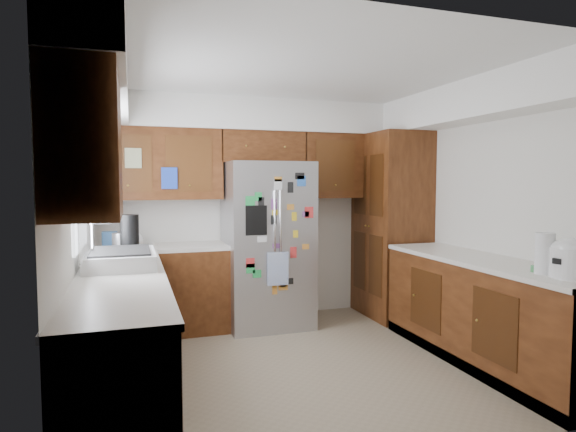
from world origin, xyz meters
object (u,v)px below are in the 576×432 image
at_px(fridge, 267,245).
at_px(paper_towel, 545,253).
at_px(pantry, 391,225).
at_px(rice_cooker, 574,257).

xyz_separation_m(fridge, paper_towel, (1.42, -2.36, 0.17)).
relative_size(pantry, paper_towel, 7.18).
height_order(fridge, rice_cooker, fridge).
relative_size(rice_cooker, paper_towel, 1.08).
relative_size(pantry, rice_cooker, 6.68).
xyz_separation_m(rice_cooker, paper_towel, (-0.08, 0.18, 0.01)).
xyz_separation_m(fridge, rice_cooker, (1.50, -2.54, 0.16)).
bearing_deg(paper_towel, pantry, 88.06).
bearing_deg(pantry, fridge, 177.94).
bearing_deg(paper_towel, fridge, 121.08).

